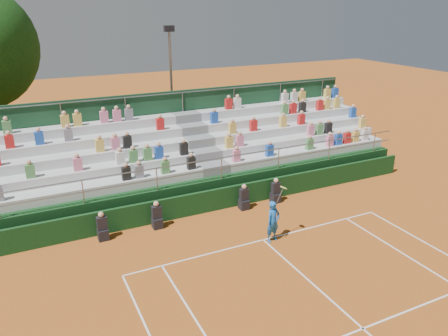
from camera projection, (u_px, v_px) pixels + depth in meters
name	position (u px, v px, depth m)	size (l,w,h in m)	color
ground	(263.00, 240.00, 16.92)	(90.00, 90.00, 0.00)	#AA551C
courtside_wall	(227.00, 197.00, 19.43)	(20.00, 0.15, 1.00)	black
line_officials	(199.00, 208.00, 18.44)	(8.23, 0.40, 1.19)	black
grandstand	(199.00, 163.00, 21.96)	(20.00, 5.20, 4.40)	black
tennis_player	(273.00, 221.00, 16.60)	(0.87, 0.53, 2.22)	#175BB3
floodlight_mast	(171.00, 79.00, 26.14)	(0.60, 0.25, 7.43)	gray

